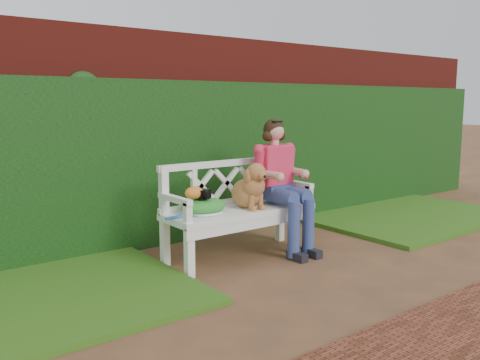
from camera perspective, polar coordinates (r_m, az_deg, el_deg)
ground at (r=4.61m, az=9.62°, el=-10.06°), size 60.00×60.00×0.00m
brick_wall at (r=5.84m, az=-3.90°, el=5.00°), size 10.00×0.30×2.20m
ivy_hedge at (r=5.68m, az=-2.64°, el=2.38°), size 10.00×0.18×1.70m
grass_left at (r=4.20m, az=-24.36°, el=-12.27°), size 2.60×2.00×0.05m
grass_right at (r=6.97m, az=17.73°, el=-3.73°), size 2.60×2.00×0.05m
garden_bench at (r=4.89m, az=-0.00°, el=-5.92°), size 1.62×0.73×0.48m
seated_woman at (r=5.08m, az=4.17°, el=-0.96°), size 0.76×0.85×1.25m
dog at (r=4.79m, az=1.01°, el=-0.55°), size 0.42×0.49×0.45m
tennis_racket at (r=4.58m, az=-4.02°, el=-3.68°), size 0.65×0.41×0.03m
green_bag at (r=4.60m, az=-4.11°, el=-2.87°), size 0.46×0.37×0.15m
camera_item at (r=4.54m, az=-4.21°, el=-1.57°), size 0.14×0.12×0.08m
baseball_glove at (r=4.51m, az=-5.16°, el=-1.44°), size 0.21×0.19×0.11m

